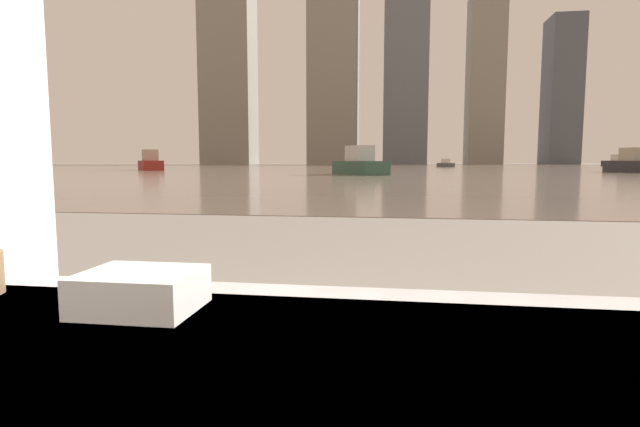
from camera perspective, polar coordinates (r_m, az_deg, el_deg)
name	(u,v)px	position (r m, az deg, el deg)	size (l,w,h in m)	color
towel_stack	(141,291)	(1.08, -19.81, -8.31)	(0.23, 0.19, 0.08)	white
harbor_water	(392,167)	(62.19, 8.24, 5.24)	(180.00, 110.00, 0.01)	gray
harbor_boat_0	(618,162)	(88.88, 30.92, 5.08)	(3.62, 4.90, 1.76)	#2D2D33
harbor_boat_1	(360,164)	(29.35, 4.54, 5.62)	(3.65, 4.66, 1.69)	#335647
harbor_boat_2	(150,163)	(45.37, -18.82, 5.49)	(3.94, 4.78, 1.75)	maroon
harbor_boat_3	(446,164)	(67.84, 14.16, 5.51)	(2.15, 3.02, 1.08)	#4C4C51
harbor_boat_4	(634,164)	(41.05, 32.22, 4.84)	(2.41, 4.78, 1.71)	#2D2D33
skyline_tower_0	(229,78)	(126.34, -10.41, 15.00)	(12.19, 8.84, 41.36)	gray
skyline_tower_1	(334,80)	(120.54, 1.55, 15.03)	(11.41, 8.57, 39.24)	gray
skyline_tower_3	(485,81)	(121.10, 18.33, 14.15)	(7.57, 8.30, 36.99)	gray
skyline_tower_4	(562,92)	(124.44, 25.90, 12.40)	(6.63, 8.82, 31.71)	#4C515B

